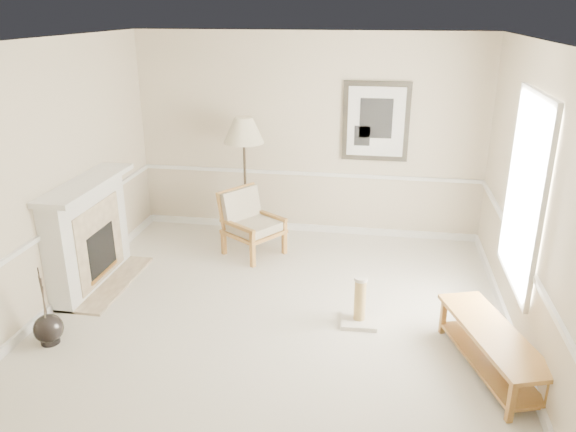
# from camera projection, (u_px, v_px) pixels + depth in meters

# --- Properties ---
(ground) EXTENTS (5.50, 5.50, 0.00)m
(ground) POSITION_uv_depth(u_px,v_px,m) (272.00, 325.00, 6.01)
(ground) COLOR silver
(ground) RESTS_ON ground
(room) EXTENTS (5.04, 5.54, 2.92)m
(room) POSITION_uv_depth(u_px,v_px,m) (286.00, 154.00, 5.40)
(room) COLOR beige
(room) RESTS_ON ground
(fireplace) EXTENTS (0.64, 1.64, 1.31)m
(fireplace) POSITION_uv_depth(u_px,v_px,m) (89.00, 235.00, 6.70)
(fireplace) COLOR white
(fireplace) RESTS_ON ground
(floor_vase) EXTENTS (0.29, 0.29, 0.86)m
(floor_vase) POSITION_uv_depth(u_px,v_px,m) (49.00, 329.00, 5.63)
(floor_vase) COLOR black
(floor_vase) RESTS_ON ground
(armchair) EXTENTS (0.96, 0.95, 0.88)m
(armchair) POSITION_uv_depth(u_px,v_px,m) (249.00, 220.00, 7.63)
(armchair) COLOR olive
(armchair) RESTS_ON ground
(floor_lamp) EXTENTS (0.66, 0.66, 1.77)m
(floor_lamp) POSITION_uv_depth(u_px,v_px,m) (244.00, 134.00, 7.75)
(floor_lamp) COLOR black
(floor_lamp) RESTS_ON ground
(bench) EXTENTS (0.89, 1.55, 0.42)m
(bench) POSITION_uv_depth(u_px,v_px,m) (492.00, 344.00, 5.16)
(bench) COLOR olive
(bench) RESTS_ON ground
(scratching_post) EXTENTS (0.40, 0.40, 0.54)m
(scratching_post) POSITION_uv_depth(u_px,v_px,m) (359.00, 308.00, 5.99)
(scratching_post) COLOR silver
(scratching_post) RESTS_ON ground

